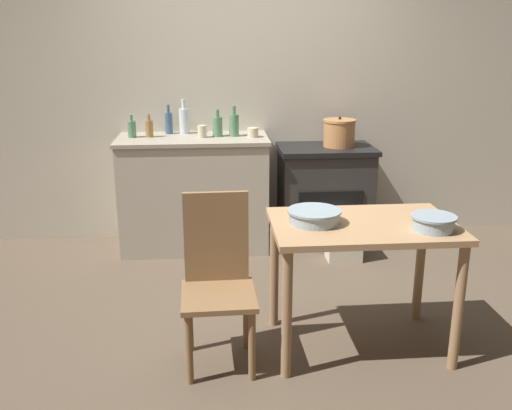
{
  "coord_description": "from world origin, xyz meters",
  "views": [
    {
      "loc": [
        -0.33,
        -3.42,
        1.79
      ],
      "look_at": [
        0.0,
        0.39,
        0.62
      ],
      "focal_mm": 40.0,
      "sensor_mm": 36.0,
      "label": 1
    }
  ],
  "objects_px": {
    "stock_pot": "(339,133)",
    "cup_right": "(253,132)",
    "flour_sack": "(344,239)",
    "stove": "(324,195)",
    "chair": "(218,277)",
    "bottle_center_right": "(217,126)",
    "bottle_center_left": "(149,128)",
    "bottle_far_left": "(234,125)",
    "bottle_left": "(132,129)",
    "bottle_center": "(169,123)",
    "cup_mid_right": "(202,131)",
    "work_table": "(362,243)",
    "mixing_bowl_large": "(314,216)",
    "mixing_bowl_small": "(433,222)",
    "bottle_mid_left": "(184,120)"
  },
  "relations": [
    {
      "from": "stock_pot",
      "to": "cup_right",
      "type": "height_order",
      "value": "stock_pot"
    },
    {
      "from": "flour_sack",
      "to": "stove",
      "type": "bearing_deg",
      "value": 100.3
    },
    {
      "from": "chair",
      "to": "bottle_center_right",
      "type": "height_order",
      "value": "bottle_center_right"
    },
    {
      "from": "bottle_center_left",
      "to": "cup_right",
      "type": "height_order",
      "value": "bottle_center_left"
    },
    {
      "from": "stove",
      "to": "bottle_far_left",
      "type": "height_order",
      "value": "bottle_far_left"
    },
    {
      "from": "bottle_left",
      "to": "chair",
      "type": "bearing_deg",
      "value": -70.27
    },
    {
      "from": "bottle_center",
      "to": "cup_mid_right",
      "type": "bearing_deg",
      "value": -36.64
    },
    {
      "from": "cup_right",
      "to": "chair",
      "type": "bearing_deg",
      "value": -100.84
    },
    {
      "from": "stove",
      "to": "chair",
      "type": "relative_size",
      "value": 0.9
    },
    {
      "from": "cup_mid_right",
      "to": "stock_pot",
      "type": "bearing_deg",
      "value": 2.14
    },
    {
      "from": "work_table",
      "to": "bottle_center",
      "type": "relative_size",
      "value": 4.2
    },
    {
      "from": "bottle_center_left",
      "to": "bottle_center",
      "type": "distance_m",
      "value": 0.22
    },
    {
      "from": "mixing_bowl_large",
      "to": "mixing_bowl_small",
      "type": "xyz_separation_m",
      "value": [
        0.62,
        -0.17,
        0.0
      ]
    },
    {
      "from": "bottle_center_left",
      "to": "bottle_center_right",
      "type": "relative_size",
      "value": 0.85
    },
    {
      "from": "stove",
      "to": "cup_mid_right",
      "type": "distance_m",
      "value": 1.2
    },
    {
      "from": "bottle_far_left",
      "to": "bottle_left",
      "type": "xyz_separation_m",
      "value": [
        -0.84,
        0.01,
        -0.02
      ]
    },
    {
      "from": "bottle_far_left",
      "to": "cup_mid_right",
      "type": "bearing_deg",
      "value": -170.62
    },
    {
      "from": "chair",
      "to": "flour_sack",
      "type": "relative_size",
      "value": 2.72
    },
    {
      "from": "work_table",
      "to": "bottle_center_left",
      "type": "distance_m",
      "value": 2.24
    },
    {
      "from": "bottle_mid_left",
      "to": "bottle_center_left",
      "type": "height_order",
      "value": "bottle_mid_left"
    },
    {
      "from": "work_table",
      "to": "bottle_center",
      "type": "xyz_separation_m",
      "value": [
        -1.18,
        1.91,
        0.41
      ]
    },
    {
      "from": "stove",
      "to": "bottle_left",
      "type": "relative_size",
      "value": 4.58
    },
    {
      "from": "work_table",
      "to": "bottle_mid_left",
      "type": "xyz_separation_m",
      "value": [
        -1.05,
        1.92,
        0.42
      ]
    },
    {
      "from": "flour_sack",
      "to": "bottle_left",
      "type": "xyz_separation_m",
      "value": [
        -1.7,
        0.45,
        0.85
      ]
    },
    {
      "from": "mixing_bowl_large",
      "to": "bottle_center_left",
      "type": "relative_size",
      "value": 1.58
    },
    {
      "from": "bottle_left",
      "to": "bottle_center_left",
      "type": "relative_size",
      "value": 0.98
    },
    {
      "from": "work_table",
      "to": "mixing_bowl_large",
      "type": "distance_m",
      "value": 0.32
    },
    {
      "from": "bottle_center_left",
      "to": "cup_mid_right",
      "type": "height_order",
      "value": "bottle_center_left"
    },
    {
      "from": "chair",
      "to": "cup_mid_right",
      "type": "relative_size",
      "value": 9.47
    },
    {
      "from": "bottle_center",
      "to": "cup_right",
      "type": "bearing_deg",
      "value": -18.1
    },
    {
      "from": "bottle_center_left",
      "to": "bottle_center",
      "type": "xyz_separation_m",
      "value": [
        0.15,
        0.15,
        0.02
      ]
    },
    {
      "from": "mixing_bowl_small",
      "to": "bottle_left",
      "type": "bearing_deg",
      "value": 133.46
    },
    {
      "from": "bottle_left",
      "to": "bottle_center",
      "type": "relative_size",
      "value": 0.76
    },
    {
      "from": "bottle_left",
      "to": "mixing_bowl_large",
      "type": "bearing_deg",
      "value": -55.56
    },
    {
      "from": "stock_pot",
      "to": "mixing_bowl_small",
      "type": "relative_size",
      "value": 1.13
    },
    {
      "from": "bottle_mid_left",
      "to": "bottle_center",
      "type": "height_order",
      "value": "bottle_mid_left"
    },
    {
      "from": "bottle_far_left",
      "to": "bottle_center_left",
      "type": "bearing_deg",
      "value": 178.96
    },
    {
      "from": "work_table",
      "to": "cup_mid_right",
      "type": "relative_size",
      "value": 10.21
    },
    {
      "from": "work_table",
      "to": "bottle_center_right",
      "type": "distance_m",
      "value": 1.95
    },
    {
      "from": "bottle_center",
      "to": "cup_right",
      "type": "xyz_separation_m",
      "value": [
        0.7,
        -0.23,
        -0.06
      ]
    },
    {
      "from": "bottle_left",
      "to": "bottle_mid_left",
      "type": "relative_size",
      "value": 0.64
    },
    {
      "from": "mixing_bowl_large",
      "to": "stock_pot",
      "type": "bearing_deg",
      "value": 72.99
    },
    {
      "from": "cup_mid_right",
      "to": "bottle_center_right",
      "type": "bearing_deg",
      "value": 18.67
    },
    {
      "from": "chair",
      "to": "flour_sack",
      "type": "distance_m",
      "value": 1.75
    },
    {
      "from": "mixing_bowl_large",
      "to": "cup_mid_right",
      "type": "xyz_separation_m",
      "value": [
        -0.62,
        1.69,
        0.2
      ]
    },
    {
      "from": "bottle_center",
      "to": "flour_sack",
      "type": "bearing_deg",
      "value": -23.25
    },
    {
      "from": "stove",
      "to": "flour_sack",
      "type": "relative_size",
      "value": 2.43
    },
    {
      "from": "bottle_center",
      "to": "bottle_center_right",
      "type": "distance_m",
      "value": 0.44
    },
    {
      "from": "mixing_bowl_small",
      "to": "bottle_center_left",
      "type": "height_order",
      "value": "bottle_center_left"
    },
    {
      "from": "work_table",
      "to": "bottle_mid_left",
      "type": "relative_size",
      "value": 3.53
    }
  ]
}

